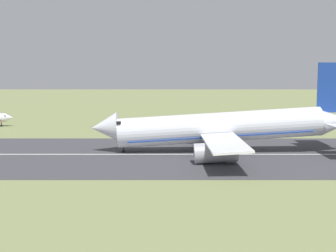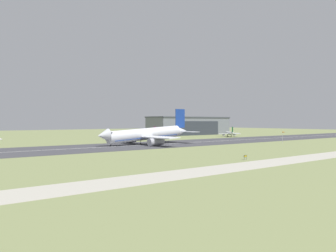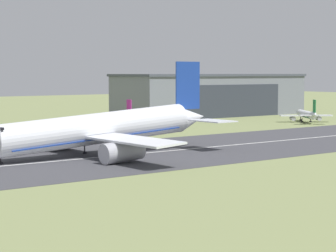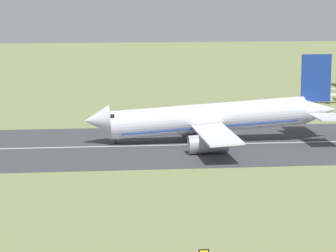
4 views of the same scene
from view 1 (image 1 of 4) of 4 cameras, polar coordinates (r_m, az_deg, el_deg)
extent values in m
cube|color=#3D3D42|center=(100.33, 12.51, -3.40)|extent=(518.94, 45.55, 0.06)
cube|color=silver|center=(100.32, 12.51, -3.38)|extent=(467.05, 0.70, 0.01)
cylinder|color=silver|center=(100.42, 6.05, -0.13)|extent=(43.62, 7.01, 8.78)
cone|color=silver|center=(100.30, -7.92, -0.16)|extent=(6.08, 6.33, 6.55)
cone|color=silver|center=(106.51, 19.71, 0.51)|extent=(7.89, 5.75, 6.04)
cube|color=black|center=(99.84, -6.18, 0.55)|extent=(1.22, 5.31, 0.50)
cube|color=navy|center=(100.64, 6.04, -1.10)|extent=(38.94, 6.62, 2.51)
cube|color=silver|center=(114.63, 4.71, 0.21)|extent=(7.17, 22.64, 0.80)
cylinder|color=#A8A8B2|center=(112.99, 4.11, -1.00)|extent=(8.38, 4.01, 4.33)
cube|color=silver|center=(86.34, 6.67, -2.01)|extent=(7.17, 22.64, 0.80)
cylinder|color=#A8A8B2|center=(88.29, 5.62, -3.23)|extent=(8.38, 4.01, 4.33)
cube|color=navy|center=(105.61, 19.30, 4.45)|extent=(6.78, 0.40, 10.59)
cube|color=silver|center=(113.64, 17.96, 0.86)|extent=(6.10, 9.63, 0.24)
cylinder|color=black|center=(100.52, -5.62, -2.58)|extent=(0.24, 0.24, 2.35)
cylinder|color=black|center=(100.68, -5.61, -3.12)|extent=(0.84, 0.84, 0.44)
cylinder|color=black|center=(104.65, 5.56, -2.21)|extent=(0.24, 0.24, 2.35)
cylinder|color=black|center=(104.80, 5.56, -2.72)|extent=(0.84, 0.84, 0.44)
cylinder|color=black|center=(97.33, 6.08, -2.90)|extent=(0.24, 0.24, 2.35)
cylinder|color=black|center=(97.49, 6.07, -3.45)|extent=(0.84, 0.84, 0.44)
cube|color=white|center=(164.23, 19.26, 1.24)|extent=(10.36, 2.22, 0.40)
cylinder|color=#A8A8B2|center=(164.20, 19.57, 0.88)|extent=(1.48, 3.03, 1.44)
cube|color=white|center=(172.63, 19.52, 1.73)|extent=(3.57, 2.26, 0.24)
cone|color=silver|center=(154.29, -19.01, 0.97)|extent=(2.70, 2.95, 2.73)
cube|color=black|center=(154.56, -19.50, 1.17)|extent=(1.31, 2.41, 0.44)
cylinder|color=black|center=(155.09, -19.85, 0.20)|extent=(0.24, 0.24, 1.41)
cylinder|color=black|center=(155.14, -19.84, 0.02)|extent=(0.84, 0.84, 0.44)
camera|label=2|loc=(95.21, -117.50, -6.43)|focal=35.00mm
camera|label=3|loc=(58.76, -103.52, -2.55)|focal=70.00mm
camera|label=4|loc=(74.90, -167.34, 5.70)|focal=85.00mm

